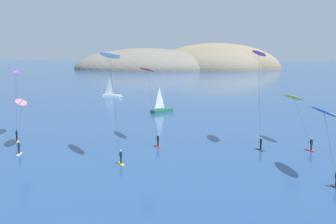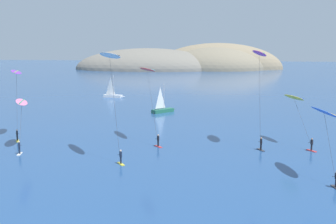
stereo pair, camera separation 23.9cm
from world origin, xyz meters
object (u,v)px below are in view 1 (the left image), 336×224
at_px(kitesurfer_pink, 21,106).
at_px(kitesurfer_purple, 16,78).
at_px(kitesurfer_yellow, 295,102).
at_px(sailboat_far, 113,95).
at_px(kitesurfer_white, 110,63).
at_px(sailboat_near, 163,109).
at_px(kitesurfer_blue, 325,116).
at_px(kitesurfer_red, 148,76).
at_px(kitesurfer_magenta, 259,61).

bearing_deg(kitesurfer_pink, kitesurfer_purple, 121.18).
distance_m(kitesurfer_yellow, kitesurfer_purple, 40.04).
xyz_separation_m(sailboat_far, kitesurfer_white, (14.81, -55.99, 10.90)).
relative_size(sailboat_near, kitesurfer_yellow, 0.74).
bearing_deg(kitesurfer_blue, kitesurfer_yellow, 91.99).
bearing_deg(sailboat_far, kitesurfer_yellow, -49.96).
relative_size(sailboat_near, kitesurfer_pink, 0.82).
xyz_separation_m(sailboat_near, kitesurfer_pink, (-14.47, -31.09, 4.99)).
height_order(kitesurfer_yellow, kitesurfer_blue, kitesurfer_blue).
distance_m(sailboat_near, kitesurfer_red, 26.55).
xyz_separation_m(kitesurfer_yellow, kitesurfer_purple, (-39.90, -1.17, 3.04)).
height_order(kitesurfer_blue, kitesurfer_white, kitesurfer_white).
xyz_separation_m(kitesurfer_purple, kitesurfer_magenta, (34.66, -1.21, 2.69)).
relative_size(sailboat_near, kitesurfer_magenta, 0.44).
height_order(kitesurfer_red, kitesurfer_pink, kitesurfer_red).
xyz_separation_m(sailboat_far, kitesurfer_blue, (38.32, -60.04, 5.80)).
bearing_deg(sailboat_near, kitesurfer_purple, -125.85).
bearing_deg(sailboat_far, sailboat_near, -52.81).
height_order(kitesurfer_pink, kitesurfer_magenta, kitesurfer_magenta).
bearing_deg(sailboat_near, kitesurfer_pink, -114.95).
bearing_deg(kitesurfer_yellow, kitesurfer_red, -176.76).
relative_size(kitesurfer_yellow, kitesurfer_pink, 1.10).
height_order(kitesurfer_pink, kitesurfer_purple, kitesurfer_purple).
relative_size(kitesurfer_red, kitesurfer_pink, 1.50).
height_order(kitesurfer_yellow, kitesurfer_pink, kitesurfer_yellow).
distance_m(kitesurfer_pink, kitesurfer_blue, 37.62).
xyz_separation_m(kitesurfer_yellow, kitesurfer_magenta, (-5.25, -2.39, 5.73)).
height_order(sailboat_near, kitesurfer_red, kitesurfer_red).
bearing_deg(kitesurfer_white, kitesurfer_magenta, 25.91).
relative_size(sailboat_far, kitesurfer_blue, 0.82).
bearing_deg(kitesurfer_yellow, kitesurfer_blue, -88.01).
xyz_separation_m(kitesurfer_yellow, kitesurfer_pink, (-36.26, -7.20, -0.17)).
bearing_deg(kitesurfer_pink, kitesurfer_white, -16.01).
distance_m(sailboat_far, kitesurfer_magenta, 58.50).
relative_size(kitesurfer_purple, kitesurfer_magenta, 0.77).
relative_size(sailboat_far, kitesurfer_pink, 0.86).
bearing_deg(sailboat_near, kitesurfer_blue, -60.19).
distance_m(kitesurfer_red, kitesurfer_magenta, 15.31).
relative_size(kitesurfer_blue, kitesurfer_white, 0.57).
height_order(kitesurfer_white, kitesurfer_purple, kitesurfer_white).
xyz_separation_m(kitesurfer_red, kitesurfer_purple, (-19.55, -0.02, -0.49)).
relative_size(kitesurfer_yellow, kitesurfer_purple, 0.77).
bearing_deg(kitesurfer_magenta, kitesurfer_purple, 178.00).
bearing_deg(kitesurfer_red, kitesurfer_pink, -159.19).
relative_size(sailboat_far, kitesurfer_white, 0.47).
relative_size(kitesurfer_pink, kitesurfer_magenta, 0.54).
relative_size(sailboat_far, kitesurfer_purple, 0.60).
bearing_deg(kitesurfer_magenta, kitesurfer_blue, -65.53).
xyz_separation_m(sailboat_near, kitesurfer_red, (1.44, -25.05, 8.69)).
bearing_deg(kitesurfer_yellow, sailboat_near, 132.36).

